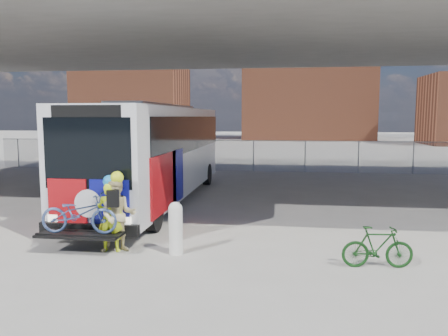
% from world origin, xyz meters
% --- Properties ---
extents(ground, '(160.00, 160.00, 0.00)m').
position_xyz_m(ground, '(0.00, 0.00, 0.00)').
color(ground, '#9E9991').
rests_on(ground, ground).
extents(bus, '(2.67, 12.92, 3.69)m').
position_xyz_m(bus, '(-2.00, 2.43, 2.11)').
color(bus, silver).
rests_on(bus, ground).
extents(overpass, '(40.00, 16.00, 7.95)m').
position_xyz_m(overpass, '(0.00, 4.00, 6.54)').
color(overpass, '#605E59').
rests_on(overpass, ground).
extents(chainlink_fence, '(30.00, 0.06, 30.00)m').
position_xyz_m(chainlink_fence, '(0.00, 12.00, 1.42)').
color(chainlink_fence, gray).
rests_on(chainlink_fence, ground).
extents(brick_buildings, '(54.00, 22.00, 12.00)m').
position_xyz_m(brick_buildings, '(1.23, 48.23, 5.42)').
color(brick_buildings, brown).
rests_on(brick_buildings, ground).
extents(smokestack, '(2.20, 2.20, 25.00)m').
position_xyz_m(smokestack, '(14.00, 55.00, 12.50)').
color(smokestack, brown).
rests_on(smokestack, ground).
extents(bollard, '(0.33, 0.33, 1.25)m').
position_xyz_m(bollard, '(0.27, -3.89, 0.67)').
color(bollard, white).
rests_on(bollard, ground).
extents(cyclist_hivis, '(0.65, 0.46, 1.85)m').
position_xyz_m(cyclist_hivis, '(-1.34, -3.89, 0.89)').
color(cyclist_hivis, '#E2FF1A').
rests_on(cyclist_hivis, ground).
extents(cyclist_tan, '(1.01, 0.87, 1.95)m').
position_xyz_m(cyclist_tan, '(-1.14, -3.89, 0.92)').
color(cyclist_tan, '#D4C288').
rests_on(cyclist_tan, ground).
extents(bike_parked, '(1.55, 0.57, 0.91)m').
position_xyz_m(bike_parked, '(4.78, -4.24, 0.46)').
color(bike_parked, '#123812').
rests_on(bike_parked, ground).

